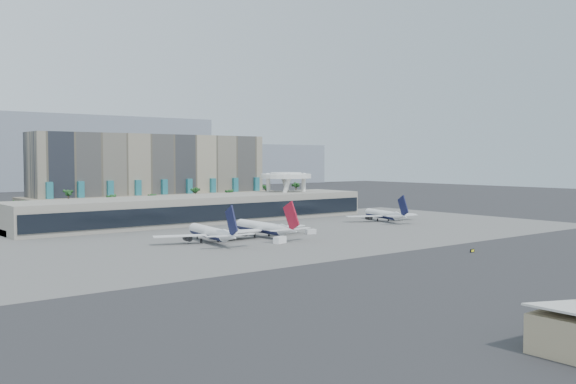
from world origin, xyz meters
TOP-DOWN VIEW (x-y plane):
  - ground at (0.00, 0.00)m, footprint 900.00×900.00m
  - apron_pad at (0.00, 55.00)m, footprint 260.00×130.00m
  - mountain_ridge at (27.88, 470.00)m, footprint 680.00×60.00m
  - hotel at (10.00, 174.41)m, footprint 140.00×30.00m
  - terminal at (0.00, 109.84)m, footprint 170.00×32.50m
  - saucer_structure at (55.00, 116.00)m, footprint 26.00×26.00m
  - palm_row at (7.00, 145.00)m, footprint 157.80×2.80m
  - airliner_left at (-33.70, 45.52)m, footprint 39.56×41.01m
  - airliner_centre at (-10.10, 47.13)m, footprint 40.49×41.70m
  - airliner_right at (68.41, 60.06)m, footprint 35.76×37.08m
  - service_vehicle_a at (-15.90, 29.51)m, footprint 5.30×3.74m
  - service_vehicle_b at (9.75, 43.28)m, footprint 4.16×3.01m
  - taxiway_sign at (18.18, -24.03)m, footprint 2.23×0.58m

SIDE VIEW (x-z plane):
  - ground at x=0.00m, z-range 0.00..0.00m
  - apron_pad at x=0.00m, z-range 0.00..0.06m
  - taxiway_sign at x=18.18m, z-range 0.00..1.00m
  - service_vehicle_b at x=9.75m, z-range 0.00..1.93m
  - service_vehicle_a at x=-15.90m, z-range 0.00..2.35m
  - airliner_right at x=68.41m, z-range -3.25..9.85m
  - airliner_left at x=-33.70m, z-range -3.52..10.69m
  - airliner_centre at x=-10.10m, z-range -3.57..10.82m
  - terminal at x=0.00m, z-range -0.73..13.77m
  - palm_row at x=7.00m, z-range 3.95..17.05m
  - hotel at x=10.00m, z-range -4.19..37.81m
  - saucer_structure at x=55.00m, z-range 7.51..29.40m
  - mountain_ridge at x=27.88m, z-range -5.11..64.89m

